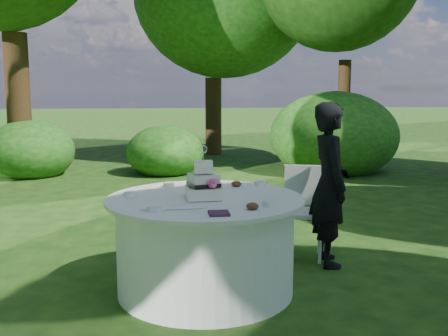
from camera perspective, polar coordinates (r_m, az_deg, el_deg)
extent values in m
plane|color=#13360E|center=(4.35, -2.01, -13.16)|extent=(80.00, 80.00, 0.00)
cube|color=#471E3B|center=(3.56, -0.56, -4.96)|extent=(0.14, 0.14, 0.02)
ellipsoid|color=white|center=(3.74, -5.47, -4.40)|extent=(0.48, 0.07, 0.01)
imported|color=black|center=(4.88, 11.42, -1.75)|extent=(0.38, 0.56, 1.50)
cylinder|color=white|center=(4.23, -2.04, -8.51)|extent=(1.40, 1.40, 0.74)
cylinder|color=silver|center=(4.13, -2.07, -3.40)|extent=(1.56, 1.56, 0.03)
cube|color=white|center=(4.07, -2.24, -2.65)|extent=(0.27, 0.27, 0.09)
cube|color=silver|center=(4.05, -2.25, -1.27)|extent=(0.25, 0.25, 0.09)
cube|color=white|center=(4.04, -2.25, 0.13)|extent=(0.15, 0.15, 0.09)
cube|color=black|center=(4.06, -2.24, -1.75)|extent=(0.26, 0.26, 0.03)
sphere|color=#C4397D|center=(3.95, -1.28, -1.73)|extent=(0.07, 0.07, 0.07)
cylinder|color=silver|center=(4.03, -2.26, 1.19)|extent=(0.01, 0.01, 0.05)
torus|color=white|center=(4.02, -2.27, 2.03)|extent=(0.07, 0.02, 0.07)
cube|color=white|center=(5.08, 8.66, -4.85)|extent=(0.49, 0.49, 0.04)
cube|color=silver|center=(5.21, 8.75, -1.83)|extent=(0.39, 0.15, 0.39)
cylinder|color=silver|center=(4.99, 6.73, -7.79)|extent=(0.03, 0.03, 0.42)
cylinder|color=silver|center=(4.99, 10.41, -7.89)|extent=(0.03, 0.03, 0.42)
cylinder|color=silver|center=(5.30, 6.90, -6.83)|extent=(0.03, 0.03, 0.42)
cylinder|color=white|center=(5.29, 10.36, -6.92)|extent=(0.03, 0.03, 0.42)
cube|color=silver|center=(5.05, 6.58, -3.03)|extent=(0.13, 0.35, 0.03)
cube|color=white|center=(5.05, 10.82, -3.14)|extent=(0.13, 0.35, 0.03)
cylinder|color=white|center=(4.62, 3.93, -1.70)|extent=(0.10, 0.10, 0.04)
cylinder|color=white|center=(3.83, 4.87, -3.86)|extent=(0.10, 0.10, 0.04)
cylinder|color=white|center=(3.69, -7.63, -4.40)|extent=(0.10, 0.10, 0.04)
cylinder|color=white|center=(4.58, -6.02, -1.82)|extent=(0.10, 0.10, 0.04)
cylinder|color=white|center=(4.20, -10.20, -2.86)|extent=(0.10, 0.10, 0.04)
ellipsoid|color=#562D16|center=(3.71, 3.11, -4.16)|extent=(0.09, 0.09, 0.05)
ellipsoid|color=#562D16|center=(4.57, 1.36, -1.73)|extent=(0.09, 0.09, 0.05)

